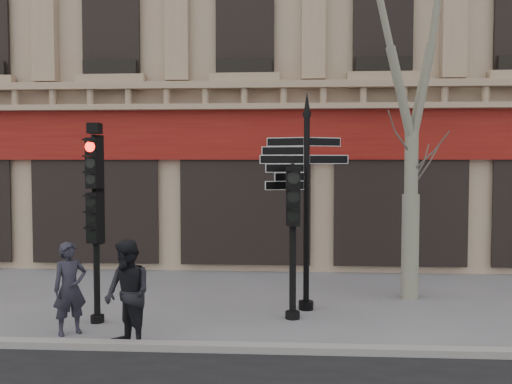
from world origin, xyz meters
TOP-DOWN VIEW (x-y plane):
  - ground at (0.00, 0.00)m, footprint 80.00×80.00m
  - kerb at (0.00, -1.40)m, footprint 80.00×0.25m
  - building at (0.00, 12.48)m, footprint 28.00×15.52m
  - fingerpost at (1.50, 1.17)m, footprint 1.94×1.94m
  - traffic_signal_main at (-2.28, 0.03)m, footprint 0.43×0.34m
  - traffic_signal_secondary at (1.24, 0.50)m, footprint 0.49×0.36m
  - plane_tree at (3.71, 2.22)m, footprint 3.22×3.22m
  - pedestrian_a at (-2.49, -0.68)m, footprint 0.67×0.65m
  - pedestrian_b at (-1.33, -1.30)m, footprint 1.03×1.02m

SIDE VIEW (x-z plane):
  - ground at x=0.00m, z-range 0.00..0.00m
  - kerb at x=0.00m, z-range 0.00..0.12m
  - pedestrian_a at x=-2.49m, z-range 0.00..1.55m
  - pedestrian_b at x=-1.33m, z-range 0.00..1.68m
  - traffic_signal_secondary at x=1.24m, z-range 0.55..3.35m
  - traffic_signal_main at x=-2.28m, z-range 0.47..4.05m
  - fingerpost at x=1.50m, z-range 0.73..4.96m
  - plane_tree at x=3.71m, z-range 1.72..10.27m
  - building at x=0.00m, z-range -0.01..17.99m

